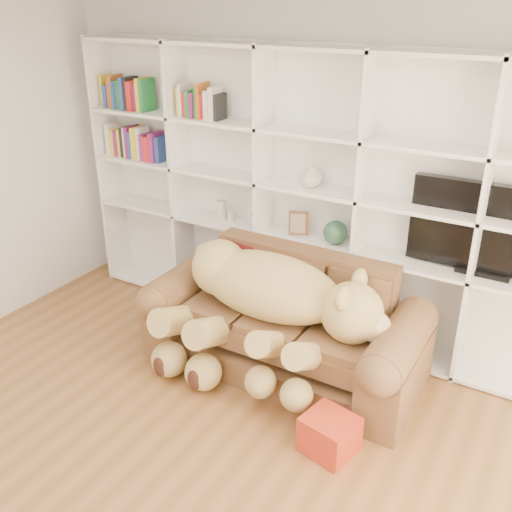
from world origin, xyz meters
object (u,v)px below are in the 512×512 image
Objects in this scene: gift_box at (329,434)px; sofa at (285,329)px; tv at (491,231)px; teddy_bear at (264,303)px.

sofa is at bearing 135.43° from gift_box.
gift_box is at bearing -44.57° from sofa.
tv is at bearing 27.48° from sofa.
tv is at bearing 66.62° from gift_box.
tv is at bearing 36.71° from teddy_bear.
gift_box is (0.70, -0.69, -0.21)m from sofa.
gift_box is at bearing -113.38° from tv.
sofa is 1.00m from gift_box.
sofa is 1.87× the size of tv.
teddy_bear is 1.70m from tv.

